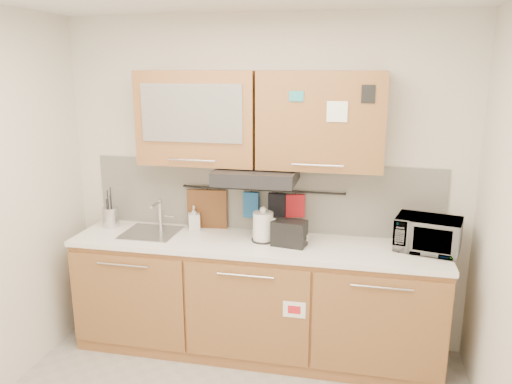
% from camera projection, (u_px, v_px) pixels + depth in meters
% --- Properties ---
extents(wall_back, '(3.20, 0.00, 3.20)m').
position_uv_depth(wall_back, '(263.00, 184.00, 3.98)').
color(wall_back, silver).
rests_on(wall_back, ground).
extents(base_cabinet, '(2.80, 0.64, 0.88)m').
position_uv_depth(base_cabinet, '(255.00, 303.00, 3.90)').
color(base_cabinet, '#A6673A').
rests_on(base_cabinet, floor).
extents(countertop, '(2.82, 0.62, 0.04)m').
position_uv_depth(countertop, '(255.00, 244.00, 3.78)').
color(countertop, white).
rests_on(countertop, base_cabinet).
extents(backsplash, '(2.80, 0.02, 0.56)m').
position_uv_depth(backsplash, '(263.00, 196.00, 3.99)').
color(backsplash, silver).
rests_on(backsplash, countertop).
extents(upper_cabinets, '(1.82, 0.37, 0.70)m').
position_uv_depth(upper_cabinets, '(258.00, 119.00, 3.68)').
color(upper_cabinets, '#A6673A').
rests_on(upper_cabinets, wall_back).
extents(range_hood, '(0.60, 0.46, 0.10)m').
position_uv_depth(range_hood, '(257.00, 175.00, 3.71)').
color(range_hood, black).
rests_on(range_hood, upper_cabinets).
extents(sink, '(0.42, 0.40, 0.26)m').
position_uv_depth(sink, '(151.00, 233.00, 3.97)').
color(sink, silver).
rests_on(sink, countertop).
extents(utensil_rail, '(1.30, 0.02, 0.02)m').
position_uv_depth(utensil_rail, '(262.00, 190.00, 3.94)').
color(utensil_rail, black).
rests_on(utensil_rail, backsplash).
extents(utensil_crock, '(0.14, 0.14, 0.33)m').
position_uv_depth(utensil_crock, '(111.00, 217.00, 4.11)').
color(utensil_crock, silver).
rests_on(utensil_crock, countertop).
extents(kettle, '(0.21, 0.20, 0.27)m').
position_uv_depth(kettle, '(263.00, 227.00, 3.76)').
color(kettle, silver).
rests_on(kettle, countertop).
extents(toaster, '(0.27, 0.19, 0.19)m').
position_uv_depth(toaster, '(289.00, 233.00, 3.67)').
color(toaster, black).
rests_on(toaster, countertop).
extents(microwave, '(0.50, 0.40, 0.24)m').
position_uv_depth(microwave, '(428.00, 234.00, 3.56)').
color(microwave, '#999999').
rests_on(microwave, countertop).
extents(soap_bottle, '(0.12, 0.12, 0.20)m').
position_uv_depth(soap_bottle, '(194.00, 218.00, 4.03)').
color(soap_bottle, '#999999').
rests_on(soap_bottle, countertop).
extents(cutting_board, '(0.33, 0.05, 0.40)m').
position_uv_depth(cutting_board, '(207.00, 214.00, 4.07)').
color(cutting_board, brown).
rests_on(cutting_board, utensil_rail).
extents(oven_mitt, '(0.12, 0.03, 0.21)m').
position_uv_depth(oven_mitt, '(251.00, 205.00, 3.97)').
color(oven_mitt, '#205692').
rests_on(oven_mitt, utensil_rail).
extents(dark_pouch, '(0.14, 0.05, 0.22)m').
position_uv_depth(dark_pouch, '(277.00, 207.00, 3.93)').
color(dark_pouch, black).
rests_on(dark_pouch, utensil_rail).
extents(pot_holder, '(0.15, 0.06, 0.18)m').
position_uv_depth(pot_holder, '(295.00, 206.00, 3.90)').
color(pot_holder, '#B0171F').
rests_on(pot_holder, utensil_rail).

